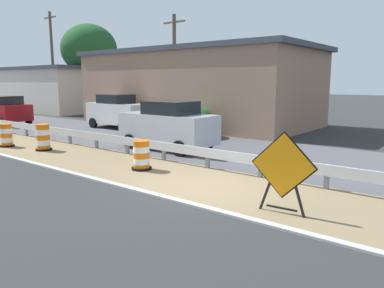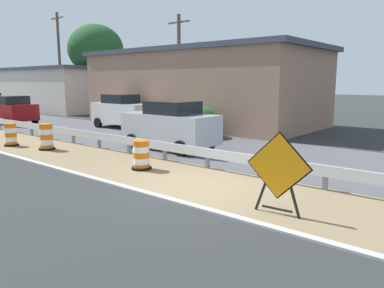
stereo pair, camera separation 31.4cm
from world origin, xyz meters
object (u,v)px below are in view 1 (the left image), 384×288
object	(u,v)px
warning_sign_diamond	(283,169)
traffic_barrel_nearest	(141,157)
traffic_barrel_close	(43,138)
car_trailing_near_lane	(118,111)
utility_pole_near	(174,69)
traffic_barrel_mid	(6,136)
car_lead_far_lane	(4,110)
utility_pole_mid	(53,62)
car_lead_near_lane	(168,125)

from	to	relation	value
warning_sign_diamond	traffic_barrel_nearest	xyz separation A→B (m)	(1.01, 5.58, -0.59)
warning_sign_diamond	traffic_barrel_close	distance (m)	11.55
car_trailing_near_lane	utility_pole_near	size ratio (longest dim) A/B	0.61
traffic_barrel_nearest	traffic_barrel_mid	distance (m)	8.15
traffic_barrel_nearest	car_trailing_near_lane	xyz separation A→B (m)	(6.95, 9.33, 0.63)
car_trailing_near_lane	car_lead_far_lane	bearing A→B (deg)	-155.28
traffic_barrel_mid	traffic_barrel_nearest	bearing A→B (deg)	-85.06
traffic_barrel_nearest	car_lead_far_lane	size ratio (longest dim) A/B	0.23
traffic_barrel_mid	car_lead_far_lane	bearing A→B (deg)	65.20
utility_pole_near	traffic_barrel_nearest	bearing A→B (deg)	-144.17
car_lead_far_lane	warning_sign_diamond	bearing A→B (deg)	168.03
car_lead_far_lane	utility_pole_mid	size ratio (longest dim) A/B	0.47
traffic_barrel_nearest	traffic_barrel_mid	world-z (taller)	traffic_barrel_mid
car_lead_far_lane	traffic_barrel_close	bearing A→B (deg)	161.30
car_lead_near_lane	car_lead_far_lane	size ratio (longest dim) A/B	1.03
traffic_barrel_close	utility_pole_mid	xyz separation A→B (m)	(10.51, 16.10, 4.16)
traffic_barrel_mid	car_trailing_near_lane	size ratio (longest dim) A/B	0.24
car_lead_near_lane	utility_pole_mid	size ratio (longest dim) A/B	0.49
car_lead_near_lane	car_trailing_near_lane	distance (m)	8.25
warning_sign_diamond	utility_pole_mid	xyz separation A→B (m)	(11.37, 27.61, 3.65)
traffic_barrel_nearest	traffic_barrel_close	xyz separation A→B (m)	(-0.15, 5.93, 0.07)
warning_sign_diamond	car_lead_far_lane	world-z (taller)	car_lead_far_lane
traffic_barrel_nearest	utility_pole_mid	size ratio (longest dim) A/B	0.11
traffic_barrel_close	traffic_barrel_mid	size ratio (longest dim) A/B	1.09
car_lead_far_lane	utility_pole_mid	distance (m)	9.16
traffic_barrel_nearest	traffic_barrel_close	size ratio (longest dim) A/B	0.87
car_lead_near_lane	utility_pole_near	bearing A→B (deg)	-50.81
utility_pole_near	traffic_barrel_mid	bearing A→B (deg)	176.62
warning_sign_diamond	traffic_barrel_mid	xyz separation A→B (m)	(0.31, 13.69, -0.56)
traffic_barrel_close	car_trailing_near_lane	bearing A→B (deg)	25.60
car_lead_far_lane	car_lead_near_lane	bearing A→B (deg)	179.04
traffic_barrel_mid	utility_pole_mid	world-z (taller)	utility_pole_mid
traffic_barrel_close	utility_pole_mid	distance (m)	19.68
warning_sign_diamond	car_lead_far_lane	bearing A→B (deg)	-105.64
warning_sign_diamond	utility_pole_mid	distance (m)	30.08
car_lead_far_lane	utility_pole_mid	xyz separation A→B (m)	(6.86, 4.82, 3.69)
utility_pole_mid	traffic_barrel_mid	bearing A→B (deg)	-128.49
car_lead_far_lane	utility_pole_mid	bearing A→B (deg)	-55.70
warning_sign_diamond	car_lead_far_lane	size ratio (longest dim) A/B	0.44
warning_sign_diamond	car_trailing_near_lane	xyz separation A→B (m)	(7.96, 14.91, 0.04)
traffic_barrel_mid	utility_pole_near	world-z (taller)	utility_pole_near
warning_sign_diamond	car_lead_near_lane	bearing A→B (deg)	-125.37
traffic_barrel_close	utility_pole_near	xyz separation A→B (m)	(10.49, 1.54, 3.27)
car_lead_far_lane	traffic_barrel_mid	bearing A→B (deg)	154.43
traffic_barrel_nearest	car_lead_far_lane	bearing A→B (deg)	78.50
warning_sign_diamond	traffic_barrel_close	world-z (taller)	warning_sign_diamond
warning_sign_diamond	traffic_barrel_nearest	world-z (taller)	warning_sign_diamond
warning_sign_diamond	traffic_barrel_close	size ratio (longest dim) A/B	1.66
traffic_barrel_close	car_trailing_near_lane	world-z (taller)	car_trailing_near_lane
car_lead_near_lane	warning_sign_diamond	bearing A→B (deg)	149.14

